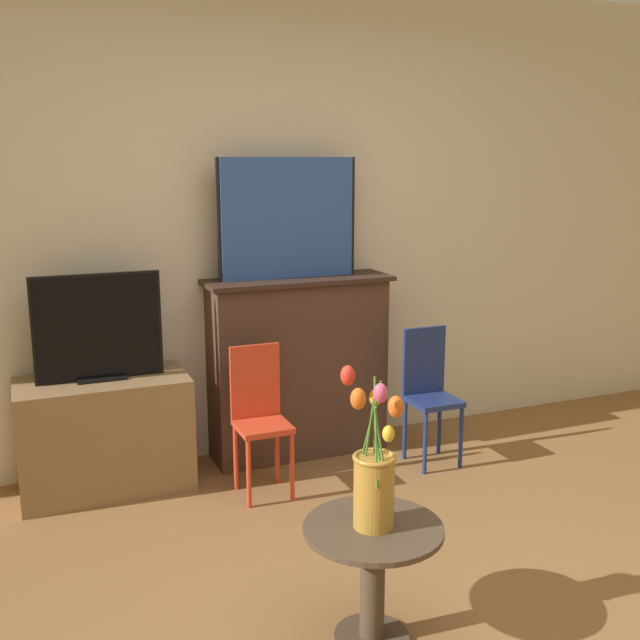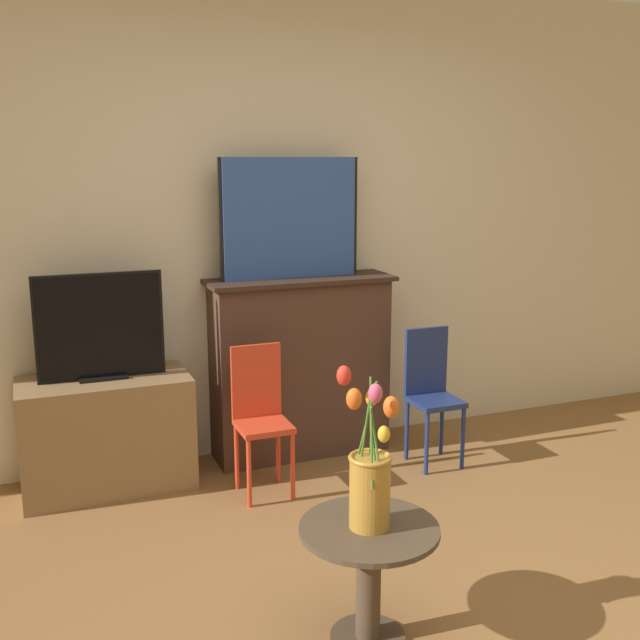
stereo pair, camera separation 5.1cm
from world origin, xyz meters
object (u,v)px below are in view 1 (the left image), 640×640
object	(u,v)px
chair_red	(259,411)
vase_tulips	(374,476)
tv_monitor	(98,329)
chair_blue	(429,387)
painting	(288,218)

from	to	relation	value
chair_red	vase_tulips	distance (m)	1.36
tv_monitor	chair_blue	world-z (taller)	tv_monitor
chair_blue	vase_tulips	distance (m)	1.73
painting	vase_tulips	world-z (taller)	painting
painting	chair_red	world-z (taller)	painting
vase_tulips	chair_red	bearing A→B (deg)	89.20
painting	tv_monitor	xyz separation A→B (m)	(-1.06, -0.08, -0.52)
painting	chair_blue	bearing A→B (deg)	-29.87
tv_monitor	vase_tulips	size ratio (longest dim) A/B	1.13
tv_monitor	chair_red	xyz separation A→B (m)	(0.74, -0.34, -0.43)
tv_monitor	chair_blue	distance (m)	1.83
chair_red	vase_tulips	size ratio (longest dim) A/B	1.37
chair_blue	tv_monitor	bearing A→B (deg)	169.79
tv_monitor	vase_tulips	bearing A→B (deg)	-66.88
painting	chair_blue	xyz separation A→B (m)	(0.70, -0.40, -0.94)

